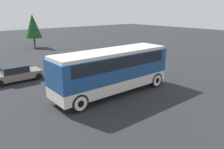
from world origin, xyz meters
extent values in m
plane|color=#26282B|center=(0.00, 0.00, 0.00)|extent=(120.00, 120.00, 0.00)
cube|color=silver|center=(0.00, 0.00, 0.88)|extent=(9.26, 2.55, 0.78)
cube|color=navy|center=(0.00, 0.00, 2.18)|extent=(9.26, 2.55, 1.81)
cube|color=black|center=(0.00, 0.00, 2.62)|extent=(8.15, 2.59, 0.82)
cube|color=silver|center=(0.00, 0.00, 3.19)|extent=(9.07, 2.35, 0.22)
cube|color=navy|center=(4.48, 0.00, 1.92)|extent=(0.36, 2.45, 2.07)
cylinder|color=black|center=(3.70, -1.17, 0.58)|extent=(1.16, 0.28, 1.16)
cylinder|color=silver|center=(3.70, -1.17, 0.58)|extent=(0.90, 0.30, 0.90)
cylinder|color=black|center=(3.70, -1.17, 0.58)|extent=(0.44, 0.32, 0.44)
cylinder|color=black|center=(3.70, 1.17, 0.58)|extent=(1.16, 0.28, 1.16)
cylinder|color=silver|center=(3.70, 1.17, 0.58)|extent=(0.90, 0.30, 0.90)
cylinder|color=black|center=(3.70, 1.17, 0.58)|extent=(0.44, 0.32, 0.44)
cylinder|color=black|center=(-3.53, -1.17, 0.58)|extent=(1.16, 0.28, 1.16)
cylinder|color=silver|center=(-3.53, -1.17, 0.58)|extent=(0.90, 0.30, 0.90)
cylinder|color=black|center=(-3.53, -1.17, 0.58)|extent=(0.44, 0.32, 0.44)
cylinder|color=black|center=(-3.53, 1.17, 0.58)|extent=(1.16, 0.28, 1.16)
cylinder|color=silver|center=(-3.53, 1.17, 0.58)|extent=(0.90, 0.30, 0.90)
cylinder|color=black|center=(-3.53, 1.17, 0.58)|extent=(0.44, 0.32, 0.44)
cube|color=black|center=(4.72, 5.67, 0.54)|extent=(4.49, 1.89, 0.57)
cube|color=black|center=(4.54, 5.67, 1.10)|extent=(2.34, 1.70, 0.54)
cylinder|color=black|center=(6.48, 4.82, 0.35)|extent=(0.69, 0.22, 0.69)
cylinder|color=black|center=(6.48, 4.82, 0.35)|extent=(0.26, 0.26, 0.26)
cylinder|color=black|center=(6.48, 6.53, 0.35)|extent=(0.69, 0.22, 0.69)
cylinder|color=black|center=(6.48, 6.53, 0.35)|extent=(0.26, 0.26, 0.26)
cylinder|color=black|center=(2.96, 4.82, 0.35)|extent=(0.69, 0.22, 0.69)
cylinder|color=black|center=(2.96, 4.82, 0.35)|extent=(0.26, 0.26, 0.26)
cylinder|color=black|center=(2.96, 6.53, 0.35)|extent=(0.69, 0.22, 0.69)
cylinder|color=black|center=(2.96, 6.53, 0.35)|extent=(0.26, 0.26, 0.26)
cube|color=#7A6B5B|center=(-4.62, 7.67, 0.53)|extent=(4.10, 1.79, 0.61)
cube|color=black|center=(-4.78, 7.67, 1.12)|extent=(2.13, 1.61, 0.57)
cylinder|color=black|center=(-2.99, 6.86, 0.30)|extent=(0.61, 0.22, 0.61)
cylinder|color=black|center=(-2.99, 6.86, 0.30)|extent=(0.23, 0.26, 0.23)
cylinder|color=black|center=(-2.99, 8.47, 0.30)|extent=(0.61, 0.22, 0.61)
cylinder|color=black|center=(-2.99, 8.47, 0.30)|extent=(0.23, 0.26, 0.23)
cylinder|color=black|center=(-6.25, 6.86, 0.30)|extent=(0.61, 0.22, 0.61)
cylinder|color=black|center=(-6.25, 6.86, 0.30)|extent=(0.23, 0.26, 0.23)
cylinder|color=brown|center=(3.19, 24.27, 0.82)|extent=(0.28, 0.28, 1.64)
cone|color=#19471E|center=(3.19, 24.27, 3.53)|extent=(2.62, 2.62, 3.79)
camera|label=1|loc=(-9.82, -12.00, 6.12)|focal=35.00mm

